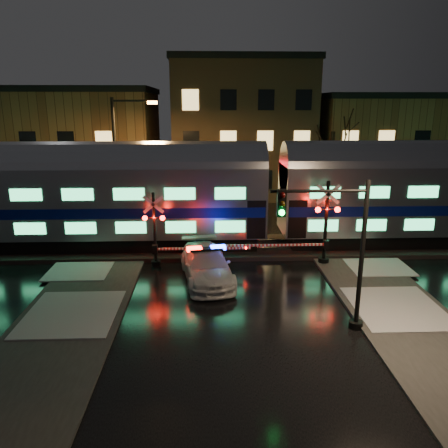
% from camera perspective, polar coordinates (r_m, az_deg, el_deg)
% --- Properties ---
extents(ground, '(120.00, 120.00, 0.00)m').
position_cam_1_polar(ground, '(20.53, 1.10, -7.79)').
color(ground, black).
rests_on(ground, ground).
extents(ballast, '(90.00, 4.20, 0.24)m').
position_cam_1_polar(ballast, '(25.16, 0.46, -3.05)').
color(ballast, black).
rests_on(ballast, ground).
extents(sidewalk_left, '(4.00, 20.00, 0.12)m').
position_cam_1_polar(sidewalk_left, '(16.07, -22.34, -15.81)').
color(sidewalk_left, '#2D2D2D').
rests_on(sidewalk_left, ground).
extents(sidewalk_right, '(4.00, 20.00, 0.12)m').
position_cam_1_polar(sidewalk_right, '(16.94, 25.70, -14.53)').
color(sidewalk_right, '#2D2D2D').
rests_on(sidewalk_right, ground).
extents(building_left, '(14.00, 10.00, 9.00)m').
position_cam_1_polar(building_left, '(42.69, -18.62, 9.80)').
color(building_left, brown).
rests_on(building_left, ground).
extents(building_mid, '(12.00, 11.00, 11.50)m').
position_cam_1_polar(building_mid, '(41.52, 2.18, 12.17)').
color(building_mid, brown).
rests_on(building_mid, ground).
extents(building_right, '(12.00, 10.00, 8.50)m').
position_cam_1_polar(building_right, '(44.07, 19.56, 9.54)').
color(building_right, brown).
rests_on(building_right, ground).
extents(train, '(51.00, 3.12, 5.92)m').
position_cam_1_polar(train, '(24.57, 6.48, 4.28)').
color(train, black).
rests_on(train, ballast).
extents(police_car, '(2.89, 5.45, 1.67)m').
position_cam_1_polar(police_car, '(20.68, -2.31, -5.35)').
color(police_car, silver).
rests_on(police_car, ground).
extents(crossing_signal_right, '(6.21, 0.67, 4.40)m').
position_cam_1_polar(crossing_signal_right, '(22.77, 12.31, -0.92)').
color(crossing_signal_right, black).
rests_on(crossing_signal_right, ground).
extents(crossing_signal_left, '(5.48, 0.64, 3.88)m').
position_cam_1_polar(crossing_signal_left, '(22.24, -8.11, -1.71)').
color(crossing_signal_left, black).
rests_on(crossing_signal_left, ground).
extents(traffic_light, '(3.62, 0.67, 5.59)m').
position_cam_1_polar(traffic_light, '(16.00, 14.68, -3.73)').
color(traffic_light, black).
rests_on(traffic_light, ground).
extents(streetlight, '(2.84, 0.30, 8.49)m').
position_cam_1_polar(streetlight, '(28.56, -13.39, 8.58)').
color(streetlight, black).
rests_on(streetlight, ground).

